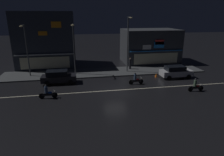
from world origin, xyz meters
name	(u,v)px	position (x,y,z in m)	size (l,w,h in m)	color
ground_plane	(115,90)	(0.00, 0.00, 0.00)	(140.00, 140.00, 0.00)	black
lane_divider_stripe	(115,90)	(0.00, 0.00, 0.01)	(28.46, 0.16, 0.01)	beige
sidewalk_far	(106,72)	(0.00, 7.58, 0.07)	(29.96, 4.84, 0.14)	#424447
storefront_left_block	(46,40)	(-8.99, 13.56, 4.43)	(9.14, 7.29, 8.87)	#2D333D
storefront_center_block	(150,46)	(8.99, 13.24, 2.94)	(9.67, 6.65, 5.89)	#383A3F
streetlamp_west	(26,47)	(-10.78, 7.16, 4.29)	(0.44, 1.64, 7.02)	#47494C
streetlamp_mid	(74,45)	(-4.49, 7.17, 4.32)	(0.44, 1.64, 7.08)	#47494C
streetlamp_east	(128,41)	(3.27, 7.03, 4.79)	(0.44, 1.64, 7.99)	#47494C
pedestrian_on_sidewalk	(130,64)	(4.07, 8.53, 0.95)	(0.36, 0.36, 1.74)	#232328
parked_car_near_kerb	(176,72)	(9.18, 3.29, 0.87)	(4.30, 1.98, 1.67)	silver
parked_car_trailing	(59,77)	(-6.58, 3.73, 0.87)	(4.30, 1.98, 1.67)	black
motorcycle_lead	(196,86)	(8.99, -1.84, 0.63)	(1.90, 0.60, 1.52)	black
motorcycle_following	(136,79)	(2.97, 1.67, 0.63)	(1.90, 0.60, 1.52)	black
motorcycle_opposite_lane	(47,93)	(-7.38, -0.98, 0.63)	(1.90, 0.60, 1.52)	black
traffic_cone	(156,75)	(6.65, 4.02, 0.28)	(0.36, 0.36, 0.55)	orange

